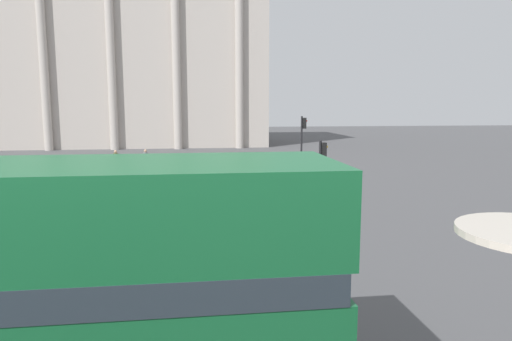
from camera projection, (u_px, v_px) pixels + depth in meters
plaza_building_left at (122, 59)px, 56.02m from camera, size 34.93×15.84×20.98m
traffic_light_near at (194, 193)px, 13.73m from camera, size 0.42×0.24×3.36m
traffic_light_mid at (322, 164)px, 21.18m from camera, size 0.42×0.24×3.22m
traffic_light_far at (303, 139)px, 29.56m from camera, size 0.42×0.24×4.13m
car_black at (236, 164)px, 32.11m from camera, size 4.20×1.93×1.35m
pedestrian_black at (259, 176)px, 25.41m from camera, size 0.32×0.32×1.64m
pedestrian_grey at (146, 159)px, 33.56m from camera, size 0.32×0.32×1.61m
pedestrian_olive at (116, 160)px, 32.66m from camera, size 0.32×0.32×1.65m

